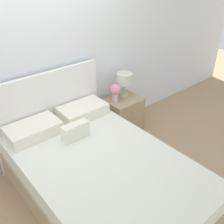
{
  "coord_description": "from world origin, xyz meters",
  "views": [
    {
      "loc": [
        -1.22,
        -2.68,
        2.28
      ],
      "look_at": [
        0.53,
        -0.6,
        0.68
      ],
      "focal_mm": 42.0,
      "sensor_mm": 36.0,
      "label": 1
    }
  ],
  "objects_px": {
    "bed": "(99,174)",
    "table_lamp": "(124,80)",
    "nightstand": "(123,115)",
    "flower_vase": "(115,91)"
  },
  "relations": [
    {
      "from": "bed",
      "to": "flower_vase",
      "type": "distance_m",
      "value": 1.29
    },
    {
      "from": "nightstand",
      "to": "flower_vase",
      "type": "relative_size",
      "value": 2.0
    },
    {
      "from": "bed",
      "to": "flower_vase",
      "type": "xyz_separation_m",
      "value": [
        0.92,
        0.8,
        0.39
      ]
    },
    {
      "from": "bed",
      "to": "flower_vase",
      "type": "height_order",
      "value": "bed"
    },
    {
      "from": "nightstand",
      "to": "table_lamp",
      "type": "distance_m",
      "value": 0.53
    },
    {
      "from": "bed",
      "to": "nightstand",
      "type": "distance_m",
      "value": 1.32
    },
    {
      "from": "nightstand",
      "to": "table_lamp",
      "type": "xyz_separation_m",
      "value": [
        0.07,
        0.06,
        0.52
      ]
    },
    {
      "from": "bed",
      "to": "table_lamp",
      "type": "height_order",
      "value": "bed"
    },
    {
      "from": "flower_vase",
      "to": "table_lamp",
      "type": "bearing_deg",
      "value": 11.78
    },
    {
      "from": "bed",
      "to": "nightstand",
      "type": "bearing_deg",
      "value": 36.39
    }
  ]
}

